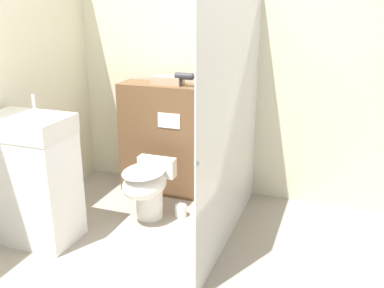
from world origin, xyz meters
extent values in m
cube|color=beige|center=(0.00, 1.83, 1.25)|extent=(8.00, 0.06, 2.50)
cube|color=brown|center=(-0.22, 1.59, 0.55)|extent=(1.09, 0.31, 1.09)
cube|color=white|center=(-0.22, 1.43, 0.79)|extent=(0.22, 0.01, 0.14)
cube|color=silver|center=(0.51, 0.94, 0.98)|extent=(0.01, 1.73, 1.97)
sphere|color=#B2B2B7|center=(0.51, 0.10, 0.95)|extent=(0.04, 0.04, 0.04)
cylinder|color=white|center=(-0.25, 1.02, 0.16)|extent=(0.24, 0.24, 0.33)
ellipsoid|color=white|center=(-0.25, 0.94, 0.35)|extent=(0.36, 0.47, 0.22)
ellipsoid|color=white|center=(-0.25, 0.94, 0.47)|extent=(0.35, 0.46, 0.02)
cube|color=white|center=(-0.25, 1.20, 0.41)|extent=(0.35, 0.10, 0.17)
cube|color=white|center=(-0.95, 0.39, 0.44)|extent=(0.64, 0.42, 0.88)
cube|color=white|center=(-0.95, 0.39, 0.95)|extent=(0.65, 0.43, 0.15)
cylinder|color=silver|center=(-0.95, 0.51, 1.10)|extent=(0.02, 0.02, 0.14)
cylinder|color=#2D2D33|center=(-0.11, 1.55, 1.19)|extent=(0.17, 0.06, 0.06)
cone|color=#2D2D33|center=(-0.01, 1.55, 1.19)|extent=(0.03, 0.05, 0.05)
cylinder|color=#2D2D33|center=(-0.15, 1.55, 1.14)|extent=(0.03, 0.03, 0.09)
cube|color=tan|center=(-0.29, 1.59, 1.13)|extent=(0.28, 0.16, 0.08)
cylinder|color=white|center=(0.01, 1.12, 0.05)|extent=(0.10, 0.10, 0.11)
camera|label=1|loc=(1.27, -2.09, 1.84)|focal=40.00mm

